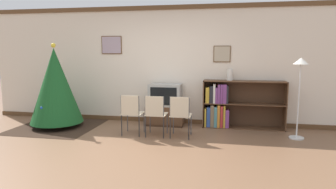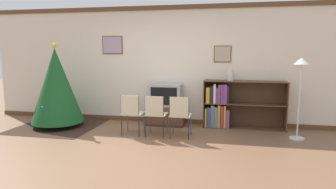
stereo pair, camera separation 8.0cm
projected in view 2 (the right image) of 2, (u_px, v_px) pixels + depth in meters
name	position (u px, v px, depth m)	size (l,w,h in m)	color
ground_plane	(136.00, 151.00, 5.06)	(24.00, 24.00, 0.00)	brown
wall_back	(164.00, 65.00, 6.97)	(8.70, 0.11, 2.70)	silver
area_rug	(59.00, 126.00, 6.72)	(1.74, 1.77, 0.01)	#332319
christmas_tree	(56.00, 86.00, 6.59)	(1.13, 1.13, 1.84)	maroon
tv_console	(166.00, 115.00, 6.83)	(0.85, 0.45, 0.45)	#412A1A
television	(166.00, 95.00, 6.76)	(0.72, 0.44, 0.50)	#9E9E99
folding_chair_left	(132.00, 112.00, 5.95)	(0.40, 0.40, 0.82)	beige
folding_chair_center	(155.00, 113.00, 5.86)	(0.40, 0.40, 0.82)	beige
folding_chair_right	(180.00, 114.00, 5.76)	(0.40, 0.40, 0.82)	beige
bookshelf	(229.00, 106.00, 6.55)	(1.75, 0.36, 1.04)	brown
vase	(230.00, 75.00, 6.49)	(0.12, 0.12, 0.25)	silver
standing_lamp	(301.00, 77.00, 5.59)	(0.28, 0.28, 1.55)	silver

